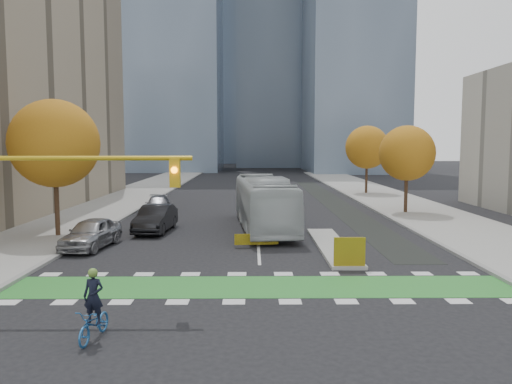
{
  "coord_description": "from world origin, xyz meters",
  "views": [
    {
      "loc": [
        -0.36,
        -17.63,
        5.57
      ],
      "look_at": [
        -0.13,
        9.22,
        3.0
      ],
      "focal_mm": 35.0,
      "sensor_mm": 36.0,
      "label": 1
    }
  ],
  "objects_px": {
    "hazard_board": "(349,252)",
    "parked_car_c": "(158,205)",
    "parked_car_a": "(91,233)",
    "cyclist": "(94,316)",
    "tree_west": "(55,144)",
    "traffic_signal_west": "(32,189)",
    "parked_car_b": "(156,219)",
    "tree_east_near": "(407,153)",
    "bus": "(264,203)",
    "tree_east_far": "(367,147)"
  },
  "relations": [
    {
      "from": "hazard_board",
      "to": "parked_car_c",
      "type": "xyz_separation_m",
      "value": [
        -11.96,
        18.24,
        -0.11
      ]
    },
    {
      "from": "hazard_board",
      "to": "parked_car_a",
      "type": "distance_m",
      "value": 13.82
    },
    {
      "from": "cyclist",
      "to": "tree_west",
      "type": "bearing_deg",
      "value": 122.43
    },
    {
      "from": "parked_car_a",
      "to": "parked_car_c",
      "type": "distance_m",
      "value": 13.58
    },
    {
      "from": "traffic_signal_west",
      "to": "parked_car_b",
      "type": "relative_size",
      "value": 1.66
    },
    {
      "from": "cyclist",
      "to": "parked_car_c",
      "type": "height_order",
      "value": "cyclist"
    },
    {
      "from": "traffic_signal_west",
      "to": "parked_car_c",
      "type": "relative_size",
      "value": 1.8
    },
    {
      "from": "tree_east_near",
      "to": "bus",
      "type": "xyz_separation_m",
      "value": [
        -11.55,
        -7.03,
        -3.13
      ]
    },
    {
      "from": "parked_car_c",
      "to": "traffic_signal_west",
      "type": "bearing_deg",
      "value": -96.65
    },
    {
      "from": "tree_east_near",
      "to": "parked_car_c",
      "type": "bearing_deg",
      "value": 178.75
    },
    {
      "from": "tree_east_far",
      "to": "parked_car_b",
      "type": "height_order",
      "value": "tree_east_far"
    },
    {
      "from": "tree_west",
      "to": "cyclist",
      "type": "relative_size",
      "value": 3.95
    },
    {
      "from": "cyclist",
      "to": "bus",
      "type": "bearing_deg",
      "value": 82.27
    },
    {
      "from": "bus",
      "to": "tree_west",
      "type": "bearing_deg",
      "value": -171.86
    },
    {
      "from": "parked_car_a",
      "to": "tree_east_far",
      "type": "bearing_deg",
      "value": 60.98
    },
    {
      "from": "tree_east_near",
      "to": "cyclist",
      "type": "relative_size",
      "value": 3.39
    },
    {
      "from": "traffic_signal_west",
      "to": "parked_car_b",
      "type": "xyz_separation_m",
      "value": [
        1.43,
        14.4,
        -3.19
      ]
    },
    {
      "from": "tree_east_near",
      "to": "traffic_signal_west",
      "type": "relative_size",
      "value": 0.83
    },
    {
      "from": "parked_car_c",
      "to": "hazard_board",
      "type": "bearing_deg",
      "value": -63.47
    },
    {
      "from": "parked_car_a",
      "to": "tree_east_near",
      "type": "bearing_deg",
      "value": 39.4
    },
    {
      "from": "parked_car_a",
      "to": "parked_car_c",
      "type": "xyz_separation_m",
      "value": [
        1.04,
        13.54,
        -0.12
      ]
    },
    {
      "from": "bus",
      "to": "parked_car_b",
      "type": "xyz_separation_m",
      "value": [
        -6.95,
        -1.08,
        -0.89
      ]
    },
    {
      "from": "parked_car_a",
      "to": "traffic_signal_west",
      "type": "bearing_deg",
      "value": -76.08
    },
    {
      "from": "tree_west",
      "to": "tree_east_far",
      "type": "distance_m",
      "value": 35.73
    },
    {
      "from": "traffic_signal_west",
      "to": "parked_car_b",
      "type": "bearing_deg",
      "value": 84.33
    },
    {
      "from": "hazard_board",
      "to": "parked_car_a",
      "type": "bearing_deg",
      "value": 160.15
    },
    {
      "from": "hazard_board",
      "to": "traffic_signal_west",
      "type": "distance_m",
      "value": 13.23
    },
    {
      "from": "tree_west",
      "to": "parked_car_a",
      "type": "relative_size",
      "value": 1.73
    },
    {
      "from": "bus",
      "to": "parked_car_a",
      "type": "bearing_deg",
      "value": -152.53
    },
    {
      "from": "tree_west",
      "to": "parked_car_c",
      "type": "distance_m",
      "value": 12.23
    },
    {
      "from": "hazard_board",
      "to": "parked_car_b",
      "type": "relative_size",
      "value": 0.27
    },
    {
      "from": "tree_east_near",
      "to": "parked_car_a",
      "type": "bearing_deg",
      "value": -148.03
    },
    {
      "from": "cyclist",
      "to": "parked_car_a",
      "type": "relative_size",
      "value": 0.44
    },
    {
      "from": "parked_car_a",
      "to": "parked_car_c",
      "type": "height_order",
      "value": "parked_car_a"
    },
    {
      "from": "tree_east_far",
      "to": "parked_car_a",
      "type": "distance_m",
      "value": 36.46
    },
    {
      "from": "parked_car_c",
      "to": "tree_east_far",
      "type": "bearing_deg",
      "value": 30.54
    },
    {
      "from": "parked_car_a",
      "to": "parked_car_b",
      "type": "xyz_separation_m",
      "value": [
        2.5,
        5.0,
        0.03
      ]
    },
    {
      "from": "tree_east_near",
      "to": "traffic_signal_west",
      "type": "bearing_deg",
      "value": -131.52
    },
    {
      "from": "tree_west",
      "to": "tree_east_near",
      "type": "distance_m",
      "value": 26.01
    },
    {
      "from": "hazard_board",
      "to": "parked_car_a",
      "type": "relative_size",
      "value": 0.29
    },
    {
      "from": "tree_west",
      "to": "parked_car_a",
      "type": "distance_m",
      "value": 6.46
    },
    {
      "from": "tree_east_near",
      "to": "parked_car_a",
      "type": "distance_m",
      "value": 25.08
    },
    {
      "from": "tree_east_far",
      "to": "bus",
      "type": "distance_m",
      "value": 26.22
    },
    {
      "from": "tree_east_near",
      "to": "parked_car_c",
      "type": "relative_size",
      "value": 1.49
    },
    {
      "from": "hazard_board",
      "to": "tree_west",
      "type": "height_order",
      "value": "tree_west"
    },
    {
      "from": "tree_east_far",
      "to": "parked_car_c",
      "type": "xyz_separation_m",
      "value": [
        -20.46,
        -15.56,
        -4.55
      ]
    },
    {
      "from": "tree_east_near",
      "to": "tree_east_far",
      "type": "height_order",
      "value": "tree_east_far"
    },
    {
      "from": "hazard_board",
      "to": "traffic_signal_west",
      "type": "xyz_separation_m",
      "value": [
        -11.93,
        -4.71,
        3.23
      ]
    },
    {
      "from": "parked_car_a",
      "to": "parked_car_c",
      "type": "relative_size",
      "value": 1.0
    },
    {
      "from": "parked_car_b",
      "to": "tree_east_near",
      "type": "bearing_deg",
      "value": 27.58
    }
  ]
}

